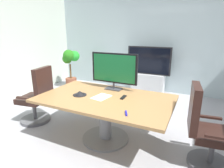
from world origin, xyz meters
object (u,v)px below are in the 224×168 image
at_px(tv_monitor, 114,69).
at_px(office_chair_right, 206,134).
at_px(office_chair_left, 37,100).
at_px(conference_phone, 80,93).
at_px(potted_plant, 70,62).
at_px(remote_control, 123,97).
at_px(conference_table, 105,107).
at_px(wall_display_unit, 148,78).

bearing_deg(tv_monitor, office_chair_right, -15.75).
relative_size(office_chair_left, conference_phone, 4.95).
distance_m(office_chair_left, tv_monitor, 1.60).
bearing_deg(potted_plant, office_chair_left, -68.29).
distance_m(tv_monitor, remote_control, 0.58).
distance_m(conference_table, office_chair_right, 1.45).
relative_size(conference_table, potted_plant, 1.72).
bearing_deg(wall_display_unit, remote_control, -83.73).
bearing_deg(remote_control, conference_table, -161.35).
distance_m(potted_plant, remote_control, 3.24).
distance_m(conference_table, conference_phone, 0.47).
height_order(office_chair_left, remote_control, office_chair_left).
xyz_separation_m(office_chair_left, potted_plant, (-0.84, 2.12, 0.34)).
distance_m(conference_phone, remote_control, 0.71).
height_order(conference_table, wall_display_unit, wall_display_unit).
distance_m(conference_table, potted_plant, 3.11).
height_order(conference_phone, remote_control, conference_phone).
xyz_separation_m(office_chair_right, potted_plant, (-3.73, 2.07, 0.34)).
xyz_separation_m(wall_display_unit, conference_phone, (-0.40, -2.71, 0.32)).
distance_m(office_chair_right, tv_monitor, 1.68).
distance_m(wall_display_unit, potted_plant, 2.37).
height_order(office_chair_left, tv_monitor, tv_monitor).
xyz_separation_m(wall_display_unit, remote_control, (0.28, -2.52, 0.30)).
height_order(tv_monitor, conference_phone, tv_monitor).
distance_m(office_chair_right, conference_phone, 1.89).
relative_size(office_chair_left, office_chair_right, 1.00).
relative_size(office_chair_right, wall_display_unit, 0.83).
bearing_deg(tv_monitor, office_chair_left, -161.15).
xyz_separation_m(office_chair_left, tv_monitor, (1.39, 0.47, 0.63)).
height_order(conference_table, tv_monitor, tv_monitor).
xyz_separation_m(conference_table, office_chair_right, (1.44, 0.02, -0.10)).
height_order(conference_table, remote_control, remote_control).
height_order(office_chair_left, potted_plant, potted_plant).
relative_size(office_chair_right, tv_monitor, 1.30).
bearing_deg(conference_table, remote_control, 20.97).
height_order(conference_table, office_chair_left, office_chair_left).
bearing_deg(wall_display_unit, conference_table, -89.76).
xyz_separation_m(potted_plant, remote_control, (2.56, -1.99, -0.06)).
height_order(office_chair_left, office_chair_right, same).
bearing_deg(office_chair_left, office_chair_right, 82.07).
height_order(wall_display_unit, remote_control, wall_display_unit).
bearing_deg(office_chair_left, wall_display_unit, 142.64).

